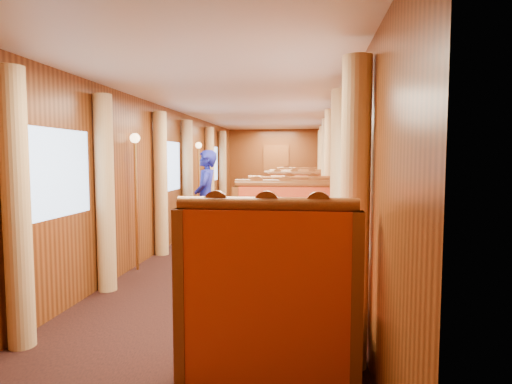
% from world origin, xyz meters
% --- Properties ---
extents(floor, '(3.00, 12.00, 0.01)m').
position_xyz_m(floor, '(0.00, 0.00, 0.00)').
color(floor, black).
rests_on(floor, ground).
extents(ceiling, '(3.00, 12.00, 0.01)m').
position_xyz_m(ceiling, '(0.00, 0.00, 2.50)').
color(ceiling, silver).
rests_on(ceiling, wall_left).
extents(wall_far, '(3.00, 0.01, 2.50)m').
position_xyz_m(wall_far, '(0.00, 6.00, 1.25)').
color(wall_far, brown).
rests_on(wall_far, floor).
extents(wall_near, '(3.00, 0.01, 2.50)m').
position_xyz_m(wall_near, '(0.00, -6.00, 1.25)').
color(wall_near, brown).
rests_on(wall_near, floor).
extents(wall_left, '(0.01, 12.00, 2.50)m').
position_xyz_m(wall_left, '(-1.50, 0.00, 1.25)').
color(wall_left, brown).
rests_on(wall_left, floor).
extents(wall_right, '(0.01, 12.00, 2.50)m').
position_xyz_m(wall_right, '(1.50, 0.00, 1.25)').
color(wall_right, brown).
rests_on(wall_right, floor).
extents(doorway_far, '(0.80, 0.04, 2.00)m').
position_xyz_m(doorway_far, '(0.00, 5.97, 1.00)').
color(doorway_far, brown).
rests_on(doorway_far, floor).
extents(table_near, '(1.05, 0.72, 0.75)m').
position_xyz_m(table_near, '(0.75, -3.50, 0.38)').
color(table_near, white).
rests_on(table_near, floor).
extents(banquette_near_fwd, '(1.30, 0.55, 1.34)m').
position_xyz_m(banquette_near_fwd, '(0.75, -4.51, 0.42)').
color(banquette_near_fwd, red).
rests_on(banquette_near_fwd, floor).
extents(banquette_near_aft, '(1.30, 0.55, 1.34)m').
position_xyz_m(banquette_near_aft, '(0.75, -2.49, 0.42)').
color(banquette_near_aft, red).
rests_on(banquette_near_aft, floor).
extents(table_mid, '(1.05, 0.72, 0.75)m').
position_xyz_m(table_mid, '(0.75, 0.00, 0.38)').
color(table_mid, white).
rests_on(table_mid, floor).
extents(banquette_mid_fwd, '(1.30, 0.55, 1.34)m').
position_xyz_m(banquette_mid_fwd, '(0.75, -1.01, 0.42)').
color(banquette_mid_fwd, red).
rests_on(banquette_mid_fwd, floor).
extents(banquette_mid_aft, '(1.30, 0.55, 1.34)m').
position_xyz_m(banquette_mid_aft, '(0.75, 1.01, 0.42)').
color(banquette_mid_aft, red).
rests_on(banquette_mid_aft, floor).
extents(table_far, '(1.05, 0.72, 0.75)m').
position_xyz_m(table_far, '(0.75, 3.50, 0.38)').
color(table_far, white).
rests_on(table_far, floor).
extents(banquette_far_fwd, '(1.30, 0.55, 1.34)m').
position_xyz_m(banquette_far_fwd, '(0.75, 2.49, 0.42)').
color(banquette_far_fwd, red).
rests_on(banquette_far_fwd, floor).
extents(banquette_far_aft, '(1.30, 0.55, 1.34)m').
position_xyz_m(banquette_far_aft, '(0.75, 4.51, 0.42)').
color(banquette_far_aft, red).
rests_on(banquette_far_aft, floor).
extents(tea_tray, '(0.39, 0.33, 0.01)m').
position_xyz_m(tea_tray, '(0.69, -3.57, 0.76)').
color(tea_tray, silver).
rests_on(tea_tray, table_near).
extents(teapot_left, '(0.21, 0.18, 0.14)m').
position_xyz_m(teapot_left, '(0.56, -3.60, 0.82)').
color(teapot_left, silver).
rests_on(teapot_left, tea_tray).
extents(teapot_right, '(0.17, 0.13, 0.13)m').
position_xyz_m(teapot_right, '(0.71, -3.61, 0.82)').
color(teapot_right, silver).
rests_on(teapot_right, tea_tray).
extents(teapot_back, '(0.18, 0.14, 0.14)m').
position_xyz_m(teapot_back, '(0.68, -3.42, 0.82)').
color(teapot_back, silver).
rests_on(teapot_back, tea_tray).
extents(fruit_plate, '(0.22, 0.22, 0.05)m').
position_xyz_m(fruit_plate, '(1.03, -3.59, 0.77)').
color(fruit_plate, white).
rests_on(fruit_plate, table_near).
extents(cup_inboard, '(0.08, 0.08, 0.26)m').
position_xyz_m(cup_inboard, '(0.34, -3.37, 0.86)').
color(cup_inboard, white).
rests_on(cup_inboard, table_near).
extents(cup_outboard, '(0.08, 0.08, 0.26)m').
position_xyz_m(cup_outboard, '(0.44, -3.26, 0.86)').
color(cup_outboard, white).
rests_on(cup_outboard, table_near).
extents(rose_vase_mid, '(0.06, 0.06, 0.36)m').
position_xyz_m(rose_vase_mid, '(0.73, 0.01, 0.93)').
color(rose_vase_mid, silver).
rests_on(rose_vase_mid, table_mid).
extents(rose_vase_far, '(0.06, 0.06, 0.36)m').
position_xyz_m(rose_vase_far, '(0.78, 3.47, 0.93)').
color(rose_vase_far, silver).
rests_on(rose_vase_far, table_far).
extents(window_left_near, '(0.01, 1.20, 0.90)m').
position_xyz_m(window_left_near, '(-1.49, -3.50, 1.45)').
color(window_left_near, '#8BADD9').
rests_on(window_left_near, wall_left).
extents(curtain_left_near_a, '(0.22, 0.22, 2.35)m').
position_xyz_m(curtain_left_near_a, '(-1.38, -4.28, 1.18)').
color(curtain_left_near_a, '#E4B674').
rests_on(curtain_left_near_a, floor).
extents(curtain_left_near_b, '(0.22, 0.22, 2.35)m').
position_xyz_m(curtain_left_near_b, '(-1.38, -2.72, 1.18)').
color(curtain_left_near_b, '#E4B674').
rests_on(curtain_left_near_b, floor).
extents(window_right_near, '(0.01, 1.20, 0.90)m').
position_xyz_m(window_right_near, '(1.49, -3.50, 1.45)').
color(window_right_near, '#8BADD9').
rests_on(window_right_near, wall_right).
extents(curtain_right_near_a, '(0.22, 0.22, 2.35)m').
position_xyz_m(curtain_right_near_a, '(1.38, -4.28, 1.18)').
color(curtain_right_near_a, '#E4B674').
rests_on(curtain_right_near_a, floor).
extents(curtain_right_near_b, '(0.22, 0.22, 2.35)m').
position_xyz_m(curtain_right_near_b, '(1.38, -2.72, 1.18)').
color(curtain_right_near_b, '#E4B674').
rests_on(curtain_right_near_b, floor).
extents(window_left_mid, '(0.01, 1.20, 0.90)m').
position_xyz_m(window_left_mid, '(-1.49, 0.00, 1.45)').
color(window_left_mid, '#8BADD9').
rests_on(window_left_mid, wall_left).
extents(curtain_left_mid_a, '(0.22, 0.22, 2.35)m').
position_xyz_m(curtain_left_mid_a, '(-1.38, -0.78, 1.18)').
color(curtain_left_mid_a, '#E4B674').
rests_on(curtain_left_mid_a, floor).
extents(curtain_left_mid_b, '(0.22, 0.22, 2.35)m').
position_xyz_m(curtain_left_mid_b, '(-1.38, 0.78, 1.18)').
color(curtain_left_mid_b, '#E4B674').
rests_on(curtain_left_mid_b, floor).
extents(window_right_mid, '(0.01, 1.20, 0.90)m').
position_xyz_m(window_right_mid, '(1.49, 0.00, 1.45)').
color(window_right_mid, '#8BADD9').
rests_on(window_right_mid, wall_right).
extents(curtain_right_mid_a, '(0.22, 0.22, 2.35)m').
position_xyz_m(curtain_right_mid_a, '(1.38, -0.78, 1.18)').
color(curtain_right_mid_a, '#E4B674').
rests_on(curtain_right_mid_a, floor).
extents(curtain_right_mid_b, '(0.22, 0.22, 2.35)m').
position_xyz_m(curtain_right_mid_b, '(1.38, 0.78, 1.18)').
color(curtain_right_mid_b, '#E4B674').
rests_on(curtain_right_mid_b, floor).
extents(window_left_far, '(0.01, 1.20, 0.90)m').
position_xyz_m(window_left_far, '(-1.49, 3.50, 1.45)').
color(window_left_far, '#8BADD9').
rests_on(window_left_far, wall_left).
extents(curtain_left_far_a, '(0.22, 0.22, 2.35)m').
position_xyz_m(curtain_left_far_a, '(-1.38, 2.72, 1.18)').
color(curtain_left_far_a, '#E4B674').
rests_on(curtain_left_far_a, floor).
extents(curtain_left_far_b, '(0.22, 0.22, 2.35)m').
position_xyz_m(curtain_left_far_b, '(-1.38, 4.28, 1.18)').
color(curtain_left_far_b, '#E4B674').
rests_on(curtain_left_far_b, floor).
extents(window_right_far, '(0.01, 1.20, 0.90)m').
position_xyz_m(window_right_far, '(1.49, 3.50, 1.45)').
color(window_right_far, '#8BADD9').
rests_on(window_right_far, wall_right).
extents(curtain_right_far_a, '(0.22, 0.22, 2.35)m').
position_xyz_m(curtain_right_far_a, '(1.38, 2.72, 1.18)').
color(curtain_right_far_a, '#E4B674').
rests_on(curtain_right_far_a, floor).
extents(curtain_right_far_b, '(0.22, 0.22, 2.35)m').
position_xyz_m(curtain_right_far_b, '(1.38, 4.28, 1.18)').
color(curtain_right_far_b, '#E4B674').
rests_on(curtain_right_far_b, floor).
extents(sconce_left_fore, '(0.14, 0.14, 1.95)m').
position_xyz_m(sconce_left_fore, '(-1.40, -1.75, 1.38)').
color(sconce_left_fore, '#BF8C3F').
rests_on(sconce_left_fore, floor).
extents(sconce_right_fore, '(0.14, 0.14, 1.95)m').
position_xyz_m(sconce_right_fore, '(1.40, -1.75, 1.38)').
color(sconce_right_fore, '#BF8C3F').
rests_on(sconce_right_fore, floor).
extents(sconce_left_aft, '(0.14, 0.14, 1.95)m').
position_xyz_m(sconce_left_aft, '(-1.40, 1.75, 1.38)').
color(sconce_left_aft, '#BF8C3F').
rests_on(sconce_left_aft, floor).
extents(sconce_right_aft, '(0.14, 0.14, 1.95)m').
position_xyz_m(sconce_right_aft, '(1.40, 1.75, 1.38)').
color(sconce_right_aft, '#BF8C3F').
rests_on(sconce_right_aft, floor).
extents(steward, '(0.49, 0.68, 1.74)m').
position_xyz_m(steward, '(-0.82, 0.04, 0.87)').
color(steward, navy).
rests_on(steward, floor).
extents(passenger, '(0.40, 0.44, 0.76)m').
position_xyz_m(passenger, '(0.75, 0.77, 0.74)').
color(passenger, beige).
rests_on(passenger, banquette_mid_aft).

